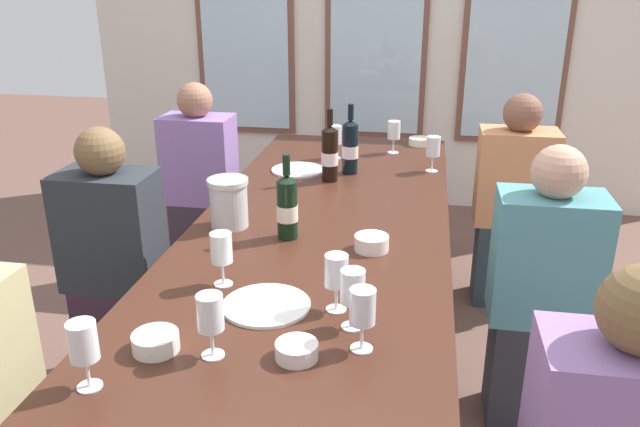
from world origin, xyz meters
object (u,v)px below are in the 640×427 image
Objects in this scene: metal_pitcher at (229,202)px; wine_glass_5 at (83,345)px; wine_glass_7 at (433,147)px; wine_bottle_1 at (350,147)px; wine_glass_8 at (221,250)px; seated_person_4 at (115,267)px; wine_bottle_2 at (287,207)px; seated_person_5 at (541,298)px; seated_person_2 at (201,187)px; dining_table at (319,243)px; white_plate_0 at (266,305)px; wine_glass_3 at (394,132)px; tasting_bowl_3 at (419,141)px; white_plate_1 at (298,170)px; wine_glass_2 at (335,136)px; tasting_bowl_2 at (156,342)px; tasting_bowl_1 at (372,243)px; wine_glass_1 at (210,316)px; wine_glass_4 at (353,290)px; wine_glass_0 at (336,272)px; wine_glass_6 at (362,308)px; wine_bottle_0 at (330,153)px; tasting_bowl_0 at (297,351)px.

metal_pitcher is 1.09× the size of wine_glass_5.
wine_glass_5 is at bearing -112.74° from wine_glass_7.
wine_glass_8 is at bearing -101.28° from wine_bottle_1.
seated_person_4 is (-0.50, -0.01, -0.31)m from metal_pitcher.
wine_bottle_2 is at bearing 73.40° from wine_glass_8.
seated_person_2 is at bearing 148.88° from seated_person_5.
dining_table is 0.23m from wine_bottle_2.
wine_glass_3 is (0.26, 1.74, 0.11)m from white_plate_0.
tasting_bowl_3 is (0.45, 1.42, -0.10)m from wine_bottle_2.
seated_person_4 is (-0.84, -0.04, -0.15)m from dining_table.
white_plate_1 is 0.82× the size of wine_bottle_2.
wine_glass_2 and wine_glass_7 have the same top height.
wine_glass_7 is 0.16× the size of seated_person_2.
wine_glass_5 is 2.13m from seated_person_2.
wine_bottle_1 is 1.64m from tasting_bowl_2.
wine_glass_2 reaches higher than dining_table.
wine_bottle_1 reaches higher than tasting_bowl_3.
white_plate_0 is 0.23m from wine_glass_8.
tasting_bowl_1 is at bearing -167.06° from seated_person_5.
wine_glass_7 is (0.65, 0.11, 0.12)m from white_plate_1.
tasting_bowl_1 is 0.68m from seated_person_5.
dining_table is 16.50× the size of wine_glass_1.
wine_glass_4 is at bearing 21.95° from tasting_bowl_2.
wine_glass_7 is at bearing 79.37° from wine_glass_0.
wine_glass_6 is at bearing 23.52° from wine_glass_5.
metal_pitcher is at bearing 130.06° from wine_glass_4.
wine_bottle_2 is 1.00m from seated_person_5.
seated_person_5 is at bearing 52.62° from wine_glass_6.
seated_person_4 is at bearing 130.31° from wine_glass_1.
seated_person_2 reaches higher than wine_glass_5.
wine_bottle_1 reaches higher than tasting_bowl_1.
wine_bottle_0 is 1.68m from wine_glass_5.
wine_bottle_2 is 1.82× the size of wine_glass_1.
seated_person_2 is at bearing 132.39° from tasting_bowl_1.
tasting_bowl_0 is 0.63× the size of wine_glass_1.
wine_glass_2 is at bearing 52.98° from seated_person_4.
wine_glass_4 is (0.31, -0.58, -0.00)m from wine_bottle_2.
wine_glass_0 is 0.96m from seated_person_5.
tasting_bowl_1 is 1.17m from wine_glass_2.
wine_bottle_0 is 2.78× the size of tasting_bowl_1.
seated_person_2 is (-0.72, 1.88, -0.33)m from wine_glass_1.
tasting_bowl_3 is at bearing 61.52° from wine_bottle_1.
seated_person_5 is at bearing -31.12° from seated_person_2.
metal_pitcher reaches higher than wine_glass_1.
tasting_bowl_2 is 2.07m from wine_glass_3.
metal_pitcher is at bearing 104.45° from wine_glass_1.
tasting_bowl_0 is at bearing -59.84° from white_plate_0.
metal_pitcher is at bearing 163.27° from wine_bottle_2.
wine_bottle_2 is 2.61× the size of tasting_bowl_1.
wine_bottle_1 reaches higher than wine_glass_8.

